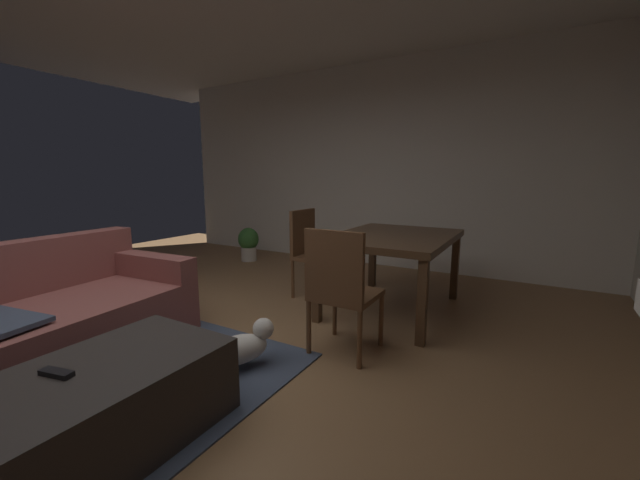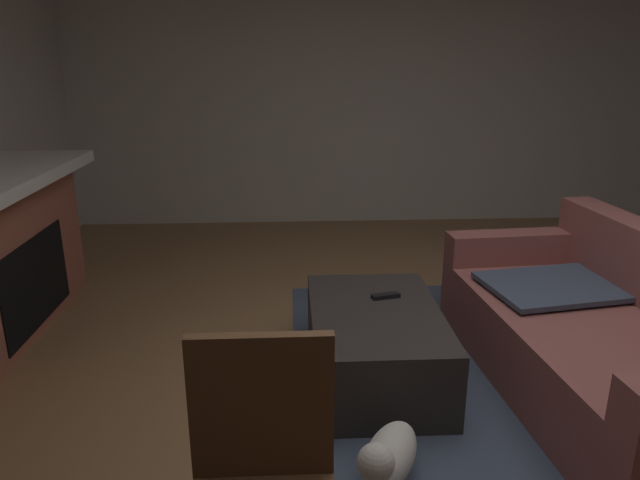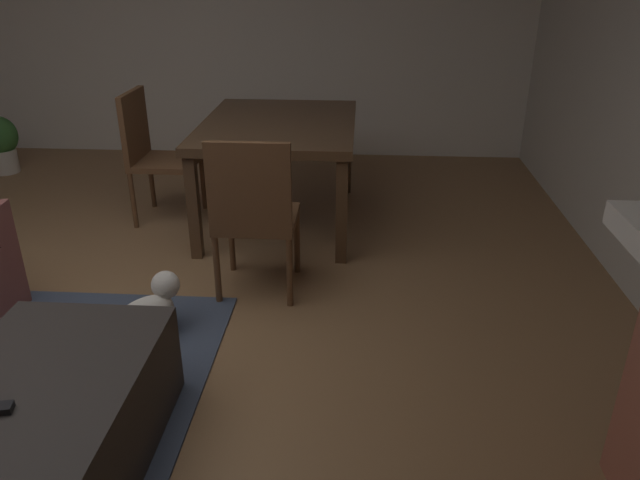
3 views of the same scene
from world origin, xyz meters
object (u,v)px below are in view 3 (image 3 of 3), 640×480
(ottoman_coffee_table, at_px, (47,428))
(small_dog, at_px, (145,314))
(dining_chair_west, at_px, (254,210))
(dining_table, at_px, (279,132))
(dining_chair_north, at_px, (152,149))
(potted_plant, at_px, (0,142))

(ottoman_coffee_table, xyz_separation_m, small_dog, (0.86, -0.07, -0.04))
(dining_chair_west, bearing_deg, dining_table, 0.01)
(dining_table, relative_size, dining_chair_north, 1.51)
(dining_chair_north, bearing_deg, dining_chair_west, -140.07)
(dining_table, bearing_deg, ottoman_coffee_table, 167.53)
(dining_table, distance_m, dining_chair_west, 1.10)
(dining_chair_north, relative_size, dining_chair_west, 1.00)
(potted_plant, relative_size, small_dog, 1.08)
(ottoman_coffee_table, bearing_deg, dining_chair_north, 8.54)
(dining_chair_north, bearing_deg, potted_plant, 61.24)
(ottoman_coffee_table, relative_size, dining_chair_north, 1.14)
(dining_chair_west, bearing_deg, ottoman_coffee_table, 158.34)
(dining_chair_north, height_order, potted_plant, dining_chair_north)
(small_dog, bearing_deg, dining_chair_west, -42.70)
(potted_plant, height_order, small_dog, potted_plant)
(ottoman_coffee_table, bearing_deg, dining_chair_west, -21.66)
(dining_chair_west, height_order, potted_plant, dining_chair_west)
(dining_chair_west, bearing_deg, dining_chair_north, 39.93)
(dining_chair_north, distance_m, small_dog, 1.71)
(potted_plant, bearing_deg, small_dog, -139.85)
(dining_table, height_order, small_dog, dining_table)
(ottoman_coffee_table, distance_m, dining_chair_west, 1.51)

